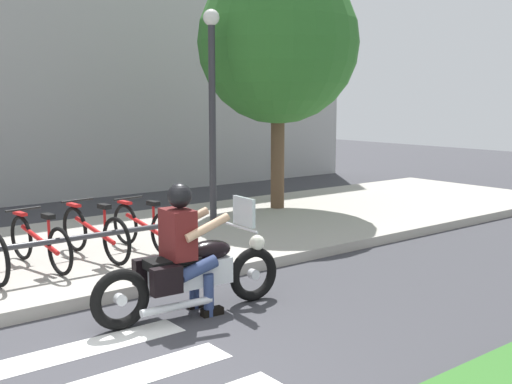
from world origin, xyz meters
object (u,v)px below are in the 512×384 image
rider (185,240)px  street_lamp (212,97)px  bicycle_6 (144,227)px  tree_near_rack (278,43)px  motorcycle (192,273)px  bicycle_5 (95,233)px  bicycle_4 (40,242)px

rider → street_lamp: size_ratio=0.38×
bicycle_6 → street_lamp: street_lamp is taller
tree_near_rack → motorcycle: bearing=-139.0°
tree_near_rack → street_lamp: bearing=-167.6°
rider → bicycle_6: 2.45m
motorcycle → rider: rider is taller
bicycle_5 → tree_near_rack: (4.52, 1.53, 2.85)m
bicycle_5 → street_lamp: street_lamp is taller
motorcycle → tree_near_rack: size_ratio=0.45×
street_lamp → tree_near_rack: (1.82, 0.40, 1.02)m
street_lamp → tree_near_rack: bearing=12.4°
rider → bicycle_4: rider is taller
street_lamp → bicycle_6: bearing=-150.1°
motorcycle → bicycle_5: 2.32m
rider → bicycle_5: 2.33m
bicycle_6 → street_lamp: bearing=29.9°
bicycle_4 → tree_near_rack: bearing=16.2°
street_lamp → bicycle_4: bearing=-161.9°
rider → bicycle_5: rider is taller
motorcycle → bicycle_4: bearing=109.7°
rider → street_lamp: (2.69, 3.44, 1.52)m
tree_near_rack → bicycle_5: bearing=-161.3°
tree_near_rack → bicycle_6: bearing=-158.0°
rider → street_lamp: 4.62m
bicycle_4 → street_lamp: bearing=18.1°
bicycle_5 → street_lamp: bearing=22.6°
rider → bicycle_6: rider is taller
motorcycle → bicycle_6: bearing=74.3°
bicycle_4 → tree_near_rack: 6.18m
rider → bicycle_6: (0.73, 2.31, -0.33)m
motorcycle → bicycle_6: 2.41m
bicycle_6 → tree_near_rack: bearing=22.0°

